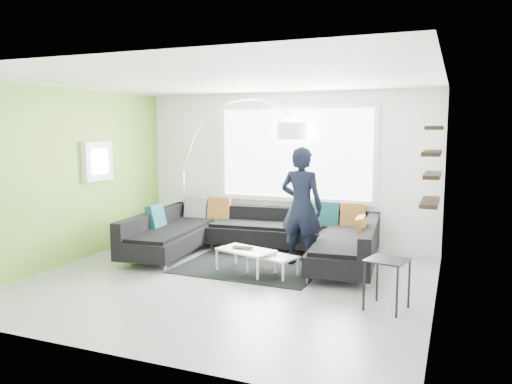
{
  "coord_description": "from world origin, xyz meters",
  "views": [
    {
      "loc": [
        2.93,
        -6.17,
        2.13
      ],
      "look_at": [
        0.07,
        0.9,
        1.17
      ],
      "focal_mm": 35.0,
      "sensor_mm": 36.0,
      "label": 1
    }
  ],
  "objects_px": {
    "person": "(301,207)",
    "arc_lamp": "(183,171)",
    "laptop": "(242,249)",
    "side_table": "(387,284)",
    "sectional_sofa": "(255,238)",
    "coffee_table": "(259,262)"
  },
  "relations": [
    {
      "from": "side_table",
      "to": "coffee_table",
      "type": "bearing_deg",
      "value": 157.6
    },
    {
      "from": "sectional_sofa",
      "to": "side_table",
      "type": "height_order",
      "value": "sectional_sofa"
    },
    {
      "from": "sectional_sofa",
      "to": "person",
      "type": "height_order",
      "value": "person"
    },
    {
      "from": "side_table",
      "to": "person",
      "type": "bearing_deg",
      "value": 135.43
    },
    {
      "from": "sectional_sofa",
      "to": "laptop",
      "type": "bearing_deg",
      "value": -88.19
    },
    {
      "from": "sectional_sofa",
      "to": "coffee_table",
      "type": "height_order",
      "value": "sectional_sofa"
    },
    {
      "from": "sectional_sofa",
      "to": "arc_lamp",
      "type": "bearing_deg",
      "value": 149.29
    },
    {
      "from": "sectional_sofa",
      "to": "coffee_table",
      "type": "xyz_separation_m",
      "value": [
        0.36,
        -0.73,
        -0.19
      ]
    },
    {
      "from": "arc_lamp",
      "to": "person",
      "type": "distance_m",
      "value": 2.82
    },
    {
      "from": "sectional_sofa",
      "to": "coffee_table",
      "type": "bearing_deg",
      "value": -68.93
    },
    {
      "from": "person",
      "to": "coffee_table",
      "type": "bearing_deg",
      "value": 62.61
    },
    {
      "from": "coffee_table",
      "to": "arc_lamp",
      "type": "bearing_deg",
      "value": 160.87
    },
    {
      "from": "arc_lamp",
      "to": "laptop",
      "type": "height_order",
      "value": "arc_lamp"
    },
    {
      "from": "sectional_sofa",
      "to": "side_table",
      "type": "bearing_deg",
      "value": -38.86
    },
    {
      "from": "person",
      "to": "laptop",
      "type": "xyz_separation_m",
      "value": [
        -0.7,
        -0.73,
        -0.57
      ]
    },
    {
      "from": "arc_lamp",
      "to": "sectional_sofa",
      "type": "bearing_deg",
      "value": -22.11
    },
    {
      "from": "arc_lamp",
      "to": "laptop",
      "type": "distance_m",
      "value": 2.71
    },
    {
      "from": "sectional_sofa",
      "to": "side_table",
      "type": "distance_m",
      "value": 2.78
    },
    {
      "from": "person",
      "to": "arc_lamp",
      "type": "bearing_deg",
      "value": -13.92
    },
    {
      "from": "sectional_sofa",
      "to": "person",
      "type": "relative_size",
      "value": 2.19
    },
    {
      "from": "coffee_table",
      "to": "side_table",
      "type": "xyz_separation_m",
      "value": [
        1.95,
        -0.8,
        0.13
      ]
    },
    {
      "from": "laptop",
      "to": "side_table",
      "type": "bearing_deg",
      "value": -20.03
    }
  ]
}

